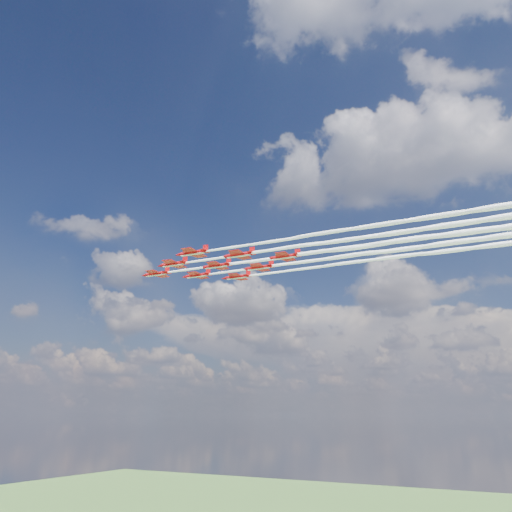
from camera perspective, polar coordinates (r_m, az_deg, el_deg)
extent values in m
cylinder|color=red|center=(147.28, -11.32, -2.01)|extent=(7.12, 1.49, 0.97)
cone|color=red|center=(149.83, -12.70, -2.19)|extent=(1.83, 1.10, 0.97)
cone|color=red|center=(144.97, -9.98, -1.84)|extent=(1.39, 0.98, 0.88)
ellipsoid|color=black|center=(148.40, -11.87, -1.94)|extent=(1.89, 0.94, 0.63)
cube|color=red|center=(147.02, -11.18, -2.01)|extent=(3.41, 8.31, 0.12)
cube|color=red|center=(145.31, -10.19, -1.87)|extent=(1.47, 3.26, 0.11)
cube|color=red|center=(145.43, -10.11, -1.56)|extent=(1.42, 0.23, 1.59)
cube|color=silver|center=(147.17, -11.33, -2.18)|extent=(6.66, 1.28, 0.11)
cylinder|color=red|center=(136.86, -9.44, -0.91)|extent=(7.12, 1.49, 0.97)
cone|color=red|center=(139.29, -10.96, -1.12)|extent=(1.83, 1.10, 0.97)
cone|color=red|center=(134.67, -7.97, -0.70)|extent=(1.39, 0.98, 0.88)
ellipsoid|color=black|center=(137.93, -10.05, -0.84)|extent=(1.89, 0.94, 0.63)
cube|color=red|center=(136.61, -9.29, -0.91)|extent=(3.41, 8.31, 0.12)
cube|color=red|center=(134.99, -8.19, -0.74)|extent=(1.47, 3.26, 0.11)
cube|color=red|center=(135.13, -8.11, -0.40)|extent=(1.42, 0.23, 1.59)
cube|color=silver|center=(136.73, -9.45, -1.09)|extent=(6.66, 1.28, 0.11)
cylinder|color=red|center=(147.01, -6.75, -2.21)|extent=(7.12, 1.49, 0.97)
cone|color=red|center=(149.27, -8.21, -2.39)|extent=(1.83, 1.10, 0.97)
cone|color=red|center=(144.97, -5.34, -2.04)|extent=(1.39, 0.98, 0.88)
ellipsoid|color=black|center=(148.01, -7.34, -2.14)|extent=(1.89, 0.94, 0.63)
cube|color=red|center=(146.78, -6.61, -2.21)|extent=(3.41, 8.31, 0.12)
cube|color=red|center=(145.27, -5.56, -2.06)|extent=(1.47, 3.26, 0.11)
cube|color=red|center=(145.40, -5.49, -1.75)|extent=(1.42, 0.23, 1.59)
cube|color=silver|center=(146.89, -6.76, -2.38)|extent=(6.66, 1.28, 0.11)
cylinder|color=red|center=(126.67, -7.25, 0.37)|extent=(7.12, 1.49, 0.97)
cone|color=red|center=(128.94, -8.93, 0.12)|extent=(1.83, 1.10, 0.97)
cone|color=red|center=(124.63, -5.62, 0.62)|extent=(1.39, 0.98, 0.88)
ellipsoid|color=black|center=(127.69, -7.92, 0.44)|extent=(1.89, 0.94, 0.63)
cube|color=red|center=(126.43, -7.08, 0.38)|extent=(3.41, 8.31, 0.12)
cube|color=red|center=(124.93, -5.87, 0.58)|extent=(1.47, 3.26, 0.11)
cube|color=red|center=(125.09, -5.79, 0.94)|extent=(1.42, 0.23, 1.59)
cube|color=silver|center=(126.53, -7.26, 0.18)|extent=(6.66, 1.28, 0.11)
cylinder|color=red|center=(137.00, -4.53, -1.12)|extent=(7.12, 1.49, 0.97)
cone|color=red|center=(139.11, -6.13, -1.33)|extent=(1.83, 1.10, 0.97)
cone|color=red|center=(135.12, -2.99, -0.91)|extent=(1.39, 0.98, 0.88)
ellipsoid|color=black|center=(137.94, -5.17, -1.05)|extent=(1.89, 0.94, 0.63)
cube|color=red|center=(136.78, -4.37, -1.12)|extent=(3.41, 8.31, 0.12)
cube|color=red|center=(135.39, -3.22, -0.94)|extent=(1.47, 3.26, 0.11)
cube|color=red|center=(135.54, -3.15, -0.61)|extent=(1.42, 0.23, 1.59)
cube|color=silver|center=(136.87, -4.53, -1.30)|extent=(6.66, 1.28, 0.11)
cylinder|color=red|center=(147.67, -2.19, -2.40)|extent=(7.12, 1.49, 0.97)
cone|color=red|center=(149.63, -3.71, -2.58)|extent=(1.83, 1.10, 0.97)
cone|color=red|center=(145.93, -0.73, -2.22)|extent=(1.39, 0.98, 0.88)
ellipsoid|color=black|center=(148.55, -2.80, -2.32)|extent=(1.89, 0.94, 0.63)
cube|color=red|center=(147.47, -2.04, -2.39)|extent=(3.41, 8.31, 0.12)
cube|color=red|center=(146.18, -0.95, -2.25)|extent=(1.47, 3.26, 0.11)
cube|color=red|center=(146.32, -0.89, -1.94)|extent=(1.42, 0.23, 1.59)
cube|color=silver|center=(147.56, -2.20, -2.56)|extent=(6.66, 1.28, 0.11)
cylinder|color=red|center=(127.28, -1.96, 0.15)|extent=(7.12, 1.49, 0.97)
cone|color=red|center=(129.21, -3.72, -0.10)|extent=(1.83, 1.10, 0.97)
cone|color=red|center=(125.58, -0.27, 0.39)|extent=(1.39, 0.98, 0.88)
ellipsoid|color=black|center=(128.16, -2.67, 0.21)|extent=(1.89, 0.94, 0.63)
cube|color=red|center=(127.08, -1.79, 0.15)|extent=(3.41, 8.31, 0.12)
cube|color=red|center=(125.83, -0.52, 0.35)|extent=(1.47, 3.26, 0.11)
cube|color=red|center=(126.00, -0.45, 0.70)|extent=(1.42, 0.23, 1.59)
cube|color=silver|center=(127.14, -1.97, -0.04)|extent=(6.66, 1.28, 0.11)
cylinder|color=red|center=(138.13, 0.34, -1.32)|extent=(7.12, 1.49, 0.97)
cone|color=red|center=(139.91, -1.32, -1.53)|extent=(1.83, 1.10, 0.97)
cone|color=red|center=(136.57, 1.93, -1.11)|extent=(1.39, 0.98, 0.88)
ellipsoid|color=black|center=(138.95, -0.33, -1.24)|extent=(1.89, 0.94, 0.63)
cube|color=red|center=(137.95, 0.50, -1.31)|extent=(3.41, 8.31, 0.12)
cube|color=red|center=(136.80, 1.69, -1.14)|extent=(1.47, 3.26, 0.11)
cube|color=red|center=(136.96, 1.75, -0.82)|extent=(1.42, 0.23, 1.59)
cube|color=silver|center=(138.01, 0.34, -1.49)|extent=(6.66, 1.28, 0.11)
cylinder|color=red|center=(128.96, 3.23, -0.08)|extent=(7.12, 1.49, 0.97)
cone|color=red|center=(130.53, 1.42, -0.32)|extent=(1.83, 1.10, 0.97)
cone|color=red|center=(127.61, 4.97, 0.16)|extent=(1.39, 0.98, 0.88)
ellipsoid|color=black|center=(129.69, 2.50, -0.01)|extent=(1.89, 0.94, 0.63)
cube|color=red|center=(128.80, 3.41, -0.07)|extent=(3.41, 8.31, 0.12)
cube|color=red|center=(127.80, 4.70, 0.12)|extent=(1.47, 3.26, 0.11)
cube|color=red|center=(127.99, 4.77, 0.47)|extent=(1.42, 0.23, 1.59)
cube|color=silver|center=(128.83, 3.23, -0.27)|extent=(6.66, 1.28, 0.11)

